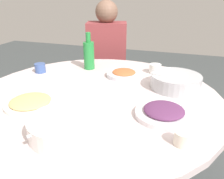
# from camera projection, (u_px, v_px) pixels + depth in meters

# --- Properties ---
(round_dining_table) EXTENTS (1.29, 1.29, 0.75)m
(round_dining_table) POSITION_uv_depth(u_px,v_px,m) (96.00, 110.00, 1.23)
(round_dining_table) COLOR #99999E
(round_dining_table) RESTS_ON ground
(rice_bowl) EXTENTS (0.27, 0.27, 0.08)m
(rice_bowl) POSITION_uv_depth(u_px,v_px,m) (175.00, 81.00, 1.24)
(rice_bowl) COLOR #B2B5BA
(rice_bowl) RESTS_ON round_dining_table
(soup_bowl) EXTENTS (0.26, 0.26, 0.07)m
(soup_bowl) POSITION_uv_depth(u_px,v_px,m) (64.00, 127.00, 0.83)
(soup_bowl) COLOR white
(soup_bowl) RESTS_ON round_dining_table
(dish_eggplant) EXTENTS (0.25, 0.25, 0.05)m
(dish_eggplant) POSITION_uv_depth(u_px,v_px,m) (164.00, 112.00, 0.96)
(dish_eggplant) COLOR silver
(dish_eggplant) RESTS_ON round_dining_table
(dish_noodles) EXTENTS (0.24, 0.24, 0.04)m
(dish_noodles) POSITION_uv_depth(u_px,v_px,m) (31.00, 102.00, 1.06)
(dish_noodles) COLOR white
(dish_noodles) RESTS_ON round_dining_table
(dish_tofu_braise) EXTENTS (0.22, 0.22, 0.04)m
(dish_tofu_braise) POSITION_uv_depth(u_px,v_px,m) (124.00, 74.00, 1.42)
(dish_tofu_braise) COLOR silver
(dish_tofu_braise) RESTS_ON round_dining_table
(green_bottle) EXTENTS (0.07, 0.07, 0.25)m
(green_bottle) POSITION_uv_depth(u_px,v_px,m) (89.00, 54.00, 1.52)
(green_bottle) COLOR #25873B
(green_bottle) RESTS_ON round_dining_table
(tea_cup_near) EXTENTS (0.08, 0.08, 0.06)m
(tea_cup_near) POSITION_uv_depth(u_px,v_px,m) (155.00, 69.00, 1.46)
(tea_cup_near) COLOR white
(tea_cup_near) RESTS_ON round_dining_table
(tea_cup_far) EXTENTS (0.06, 0.06, 0.05)m
(tea_cup_far) POSITION_uv_depth(u_px,v_px,m) (183.00, 138.00, 0.78)
(tea_cup_far) COLOR silver
(tea_cup_far) RESTS_ON round_dining_table
(tea_cup_side) EXTENTS (0.07, 0.07, 0.06)m
(tea_cup_side) POSITION_uv_depth(u_px,v_px,m) (40.00, 68.00, 1.48)
(tea_cup_side) COLOR #3C589A
(tea_cup_side) RESTS_ON round_dining_table
(stool_for_diner_left) EXTENTS (0.38, 0.38, 0.42)m
(stool_for_diner_left) POSITION_uv_depth(u_px,v_px,m) (107.00, 104.00, 2.24)
(stool_for_diner_left) COLOR brown
(stool_for_diner_left) RESTS_ON ground
(diner_left) EXTENTS (0.40, 0.41, 0.76)m
(diner_left) POSITION_uv_depth(u_px,v_px,m) (107.00, 52.00, 2.03)
(diner_left) COLOR #2D333D
(diner_left) RESTS_ON stool_for_diner_left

